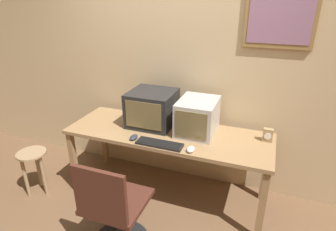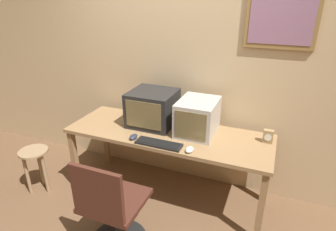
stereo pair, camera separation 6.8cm
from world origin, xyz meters
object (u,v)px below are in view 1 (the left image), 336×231
object	(u,v)px
mouse_far_corner	(134,137)
desk_clock	(268,135)
mouse_near_keyboard	(191,149)
monitor_right	(197,117)
office_chair	(114,213)
side_stool	(34,164)
keyboard_main	(159,144)
monitor_left	(152,108)

from	to	relation	value
mouse_far_corner	desk_clock	world-z (taller)	desk_clock
mouse_near_keyboard	monitor_right	bearing A→B (deg)	97.07
desk_clock	monitor_right	bearing A→B (deg)	-176.01
office_chair	side_stool	bearing A→B (deg)	163.15
desk_clock	office_chair	world-z (taller)	office_chair
mouse_far_corner	office_chair	xyz separation A→B (m)	(0.09, -0.57, -0.39)
monitor_right	mouse_near_keyboard	bearing A→B (deg)	-82.93
monitor_right	office_chair	bearing A→B (deg)	-114.71
keyboard_main	desk_clock	size ratio (longest dim) A/B	3.39
mouse_far_corner	office_chair	bearing A→B (deg)	-80.86
office_chair	side_stool	xyz separation A→B (m)	(-1.19, 0.36, -0.03)
keyboard_main	office_chair	world-z (taller)	office_chair
mouse_far_corner	side_stool	world-z (taller)	mouse_far_corner
mouse_far_corner	desk_clock	distance (m)	1.24
monitor_left	monitor_right	size ratio (longest dim) A/B	1.01
mouse_far_corner	desk_clock	xyz separation A→B (m)	(1.17, 0.40, 0.04)
office_chair	desk_clock	bearing A→B (deg)	41.78
mouse_far_corner	side_stool	distance (m)	1.19
mouse_near_keyboard	side_stool	distance (m)	1.72
mouse_near_keyboard	desk_clock	distance (m)	0.74
desk_clock	side_stool	size ratio (longest dim) A/B	0.25
mouse_near_keyboard	desk_clock	world-z (taller)	desk_clock
keyboard_main	side_stool	distance (m)	1.44
monitor_right	side_stool	bearing A→B (deg)	-160.88
keyboard_main	desk_clock	world-z (taller)	desk_clock
office_chair	mouse_far_corner	bearing A→B (deg)	99.14
keyboard_main	side_stool	size ratio (longest dim) A/B	0.86
office_chair	keyboard_main	bearing A→B (deg)	72.28
monitor_left	monitor_right	world-z (taller)	monitor_left
monitor_left	desk_clock	distance (m)	1.14
monitor_left	side_stool	distance (m)	1.39
mouse_near_keyboard	office_chair	distance (m)	0.82
monitor_right	mouse_far_corner	bearing A→B (deg)	-145.76
monitor_left	desk_clock	world-z (taller)	monitor_left
monitor_right	desk_clock	size ratio (longest dim) A/B	3.55
mouse_far_corner	desk_clock	size ratio (longest dim) A/B	0.86
keyboard_main	monitor_left	bearing A→B (deg)	121.37
keyboard_main	desk_clock	distance (m)	0.99
monitor_right	monitor_left	bearing A→B (deg)	177.96
side_stool	desk_clock	bearing A→B (deg)	14.92
mouse_near_keyboard	office_chair	size ratio (longest dim) A/B	0.12
side_stool	monitor_left	bearing A→B (deg)	27.00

